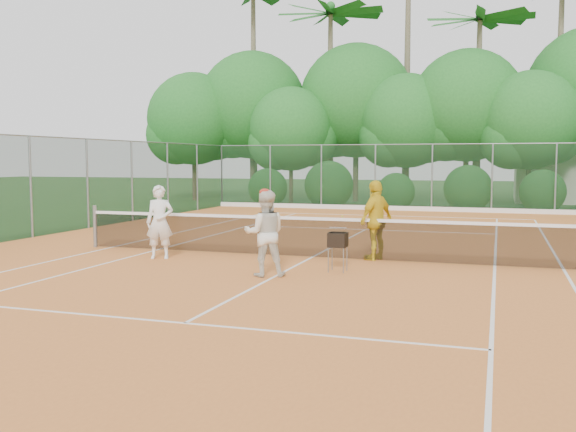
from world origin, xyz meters
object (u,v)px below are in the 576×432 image
object	(u,v)px
player_white	(160,222)
player_center_grp	(265,233)
ball_hopper	(338,241)
player_yellow	(376,220)

from	to	relation	value
player_white	player_center_grp	size ratio (longest dim) A/B	0.99
player_white	ball_hopper	world-z (taller)	player_white
player_yellow	ball_hopper	size ratio (longest dim) A/B	2.26
player_white	player_center_grp	xyz separation A→B (m)	(3.11, -1.36, 0.00)
player_yellow	ball_hopper	bearing A→B (deg)	12.01
player_yellow	ball_hopper	xyz separation A→B (m)	(-0.46, -1.81, -0.28)
player_white	player_yellow	bearing A→B (deg)	-2.79
ball_hopper	player_center_grp	bearing A→B (deg)	-155.06
player_yellow	player_center_grp	bearing A→B (deg)	-5.59
player_white	player_yellow	size ratio (longest dim) A/B	0.93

